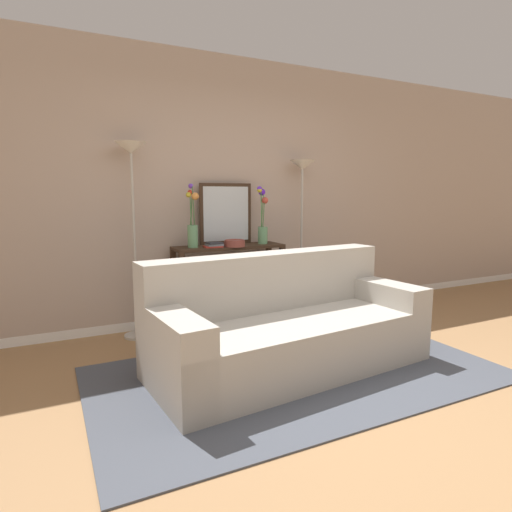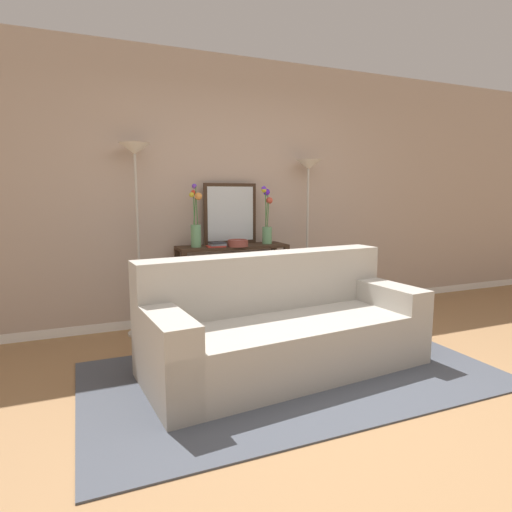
{
  "view_description": "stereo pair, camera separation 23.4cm",
  "coord_description": "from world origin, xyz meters",
  "px_view_note": "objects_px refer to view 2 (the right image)",
  "views": [
    {
      "loc": [
        -1.75,
        -1.91,
        1.35
      ],
      "look_at": [
        -0.09,
        1.45,
        0.81
      ],
      "focal_mm": 29.9,
      "sensor_mm": 36.0,
      "label": 1
    },
    {
      "loc": [
        -1.54,
        -2.01,
        1.35
      ],
      "look_at": [
        -0.09,
        1.45,
        0.81
      ],
      "focal_mm": 29.9,
      "sensor_mm": 36.0,
      "label": 2
    }
  ],
  "objects_px": {
    "vase_short_flowers": "(267,221)",
    "book_row_under_console": "(204,322)",
    "floor_lamp_left": "(136,186)",
    "wall_mirror": "(230,214)",
    "fruit_bowl": "(238,243)",
    "vase_tall_flowers": "(196,225)",
    "couch": "(283,329)",
    "book_stack": "(217,245)",
    "floor_lamp_right": "(308,194)",
    "console_table": "(233,271)"
  },
  "relations": [
    {
      "from": "vase_short_flowers",
      "to": "book_row_under_console",
      "type": "height_order",
      "value": "vase_short_flowers"
    },
    {
      "from": "floor_lamp_left",
      "to": "wall_mirror",
      "type": "bearing_deg",
      "value": 6.48
    },
    {
      "from": "vase_short_flowers",
      "to": "fruit_bowl",
      "type": "xyz_separation_m",
      "value": [
        -0.37,
        -0.1,
        -0.21
      ]
    },
    {
      "from": "fruit_bowl",
      "to": "wall_mirror",
      "type": "bearing_deg",
      "value": 86.86
    },
    {
      "from": "vase_tall_flowers",
      "to": "fruit_bowl",
      "type": "distance_m",
      "value": 0.45
    },
    {
      "from": "vase_tall_flowers",
      "to": "couch",
      "type": "bearing_deg",
      "value": -73.54
    },
    {
      "from": "book_stack",
      "to": "wall_mirror",
      "type": "bearing_deg",
      "value": 45.32
    },
    {
      "from": "wall_mirror",
      "to": "book_row_under_console",
      "type": "bearing_deg",
      "value": -156.78
    },
    {
      "from": "floor_lamp_right",
      "to": "vase_short_flowers",
      "type": "height_order",
      "value": "floor_lamp_right"
    },
    {
      "from": "floor_lamp_left",
      "to": "book_stack",
      "type": "height_order",
      "value": "floor_lamp_left"
    },
    {
      "from": "vase_tall_flowers",
      "to": "book_stack",
      "type": "bearing_deg",
      "value": -21.14
    },
    {
      "from": "wall_mirror",
      "to": "fruit_bowl",
      "type": "bearing_deg",
      "value": -93.14
    },
    {
      "from": "floor_lamp_left",
      "to": "vase_tall_flowers",
      "type": "height_order",
      "value": "floor_lamp_left"
    },
    {
      "from": "couch",
      "to": "wall_mirror",
      "type": "bearing_deg",
      "value": 87.69
    },
    {
      "from": "floor_lamp_left",
      "to": "book_stack",
      "type": "bearing_deg",
      "value": -8.96
    },
    {
      "from": "couch",
      "to": "fruit_bowl",
      "type": "bearing_deg",
      "value": 87.89
    },
    {
      "from": "vase_short_flowers",
      "to": "console_table",
      "type": "bearing_deg",
      "value": 179.13
    },
    {
      "from": "floor_lamp_right",
      "to": "console_table",
      "type": "bearing_deg",
      "value": -177.62
    },
    {
      "from": "vase_short_flowers",
      "to": "book_stack",
      "type": "relative_size",
      "value": 3.2
    },
    {
      "from": "floor_lamp_right",
      "to": "book_stack",
      "type": "relative_size",
      "value": 9.17
    },
    {
      "from": "couch",
      "to": "wall_mirror",
      "type": "height_order",
      "value": "wall_mirror"
    },
    {
      "from": "console_table",
      "to": "wall_mirror",
      "type": "distance_m",
      "value": 0.61
    },
    {
      "from": "book_row_under_console",
      "to": "vase_tall_flowers",
      "type": "bearing_deg",
      "value": -174.81
    },
    {
      "from": "floor_lamp_left",
      "to": "vase_tall_flowers",
      "type": "distance_m",
      "value": 0.67
    },
    {
      "from": "console_table",
      "to": "floor_lamp_right",
      "type": "relative_size",
      "value": 0.66
    },
    {
      "from": "floor_lamp_right",
      "to": "book_stack",
      "type": "distance_m",
      "value": 1.2
    },
    {
      "from": "floor_lamp_right",
      "to": "fruit_bowl",
      "type": "height_order",
      "value": "floor_lamp_right"
    },
    {
      "from": "console_table",
      "to": "floor_lamp_left",
      "type": "relative_size",
      "value": 0.62
    },
    {
      "from": "console_table",
      "to": "wall_mirror",
      "type": "height_order",
      "value": "wall_mirror"
    },
    {
      "from": "couch",
      "to": "vase_short_flowers",
      "type": "bearing_deg",
      "value": 71.46
    },
    {
      "from": "floor_lamp_right",
      "to": "book_row_under_console",
      "type": "distance_m",
      "value": 1.77
    },
    {
      "from": "floor_lamp_right",
      "to": "couch",
      "type": "bearing_deg",
      "value": -126.16
    },
    {
      "from": "floor_lamp_left",
      "to": "wall_mirror",
      "type": "height_order",
      "value": "floor_lamp_left"
    },
    {
      "from": "floor_lamp_right",
      "to": "book_stack",
      "type": "height_order",
      "value": "floor_lamp_right"
    },
    {
      "from": "floor_lamp_left",
      "to": "fruit_bowl",
      "type": "height_order",
      "value": "floor_lamp_left"
    },
    {
      "from": "couch",
      "to": "floor_lamp_right",
      "type": "relative_size",
      "value": 1.29
    },
    {
      "from": "floor_lamp_right",
      "to": "wall_mirror",
      "type": "bearing_deg",
      "value": 172.76
    },
    {
      "from": "fruit_bowl",
      "to": "vase_short_flowers",
      "type": "bearing_deg",
      "value": 15.74
    },
    {
      "from": "console_table",
      "to": "vase_short_flowers",
      "type": "xyz_separation_m",
      "value": [
        0.38,
        -0.01,
        0.51
      ]
    },
    {
      "from": "wall_mirror",
      "to": "book_row_under_console",
      "type": "relative_size",
      "value": 2.03
    },
    {
      "from": "floor_lamp_right",
      "to": "book_row_under_console",
      "type": "relative_size",
      "value": 5.53
    },
    {
      "from": "console_table",
      "to": "book_stack",
      "type": "height_order",
      "value": "book_stack"
    },
    {
      "from": "couch",
      "to": "floor_lamp_left",
      "type": "distance_m",
      "value": 1.91
    },
    {
      "from": "floor_lamp_right",
      "to": "wall_mirror",
      "type": "height_order",
      "value": "floor_lamp_right"
    },
    {
      "from": "floor_lamp_right",
      "to": "vase_tall_flowers",
      "type": "xyz_separation_m",
      "value": [
        -1.28,
        -0.04,
        -0.31
      ]
    },
    {
      "from": "console_table",
      "to": "vase_short_flowers",
      "type": "distance_m",
      "value": 0.64
    },
    {
      "from": "wall_mirror",
      "to": "vase_tall_flowers",
      "type": "distance_m",
      "value": 0.45
    },
    {
      "from": "vase_tall_flowers",
      "to": "floor_lamp_left",
      "type": "bearing_deg",
      "value": 175.48
    },
    {
      "from": "floor_lamp_right",
      "to": "vase_tall_flowers",
      "type": "relative_size",
      "value": 2.78
    },
    {
      "from": "console_table",
      "to": "floor_lamp_right",
      "type": "height_order",
      "value": "floor_lamp_right"
    }
  ]
}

